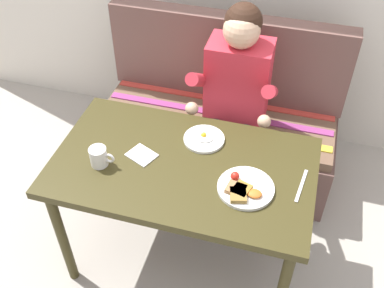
{
  "coord_description": "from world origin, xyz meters",
  "views": [
    {
      "loc": [
        0.44,
        -1.39,
        2.21
      ],
      "look_at": [
        0.0,
        0.15,
        0.72
      ],
      "focal_mm": 42.49,
      "sensor_mm": 36.0,
      "label": 1
    }
  ],
  "objects_px": {
    "couch": "(218,126)",
    "napkin": "(142,154)",
    "plate_eggs": "(204,139)",
    "coffee_mug": "(99,156)",
    "person": "(235,92)",
    "table": "(183,176)",
    "knife": "(301,186)",
    "plate_breakfast": "(244,188)"
  },
  "relations": [
    {
      "from": "plate_breakfast",
      "to": "napkin",
      "type": "bearing_deg",
      "value": 170.16
    },
    {
      "from": "couch",
      "to": "napkin",
      "type": "relative_size",
      "value": 11.37
    },
    {
      "from": "table",
      "to": "knife",
      "type": "bearing_deg",
      "value": 1.32
    },
    {
      "from": "plate_breakfast",
      "to": "table",
      "type": "bearing_deg",
      "value": 164.58
    },
    {
      "from": "couch",
      "to": "person",
      "type": "bearing_deg",
      "value": -56.06
    },
    {
      "from": "plate_breakfast",
      "to": "plate_eggs",
      "type": "relative_size",
      "value": 1.25
    },
    {
      "from": "plate_eggs",
      "to": "napkin",
      "type": "xyz_separation_m",
      "value": [
        -0.25,
        -0.18,
        -0.01
      ]
    },
    {
      "from": "plate_eggs",
      "to": "knife",
      "type": "bearing_deg",
      "value": -19.43
    },
    {
      "from": "plate_breakfast",
      "to": "person",
      "type": "bearing_deg",
      "value": 105.0
    },
    {
      "from": "table",
      "to": "plate_eggs",
      "type": "distance_m",
      "value": 0.21
    },
    {
      "from": "person",
      "to": "table",
      "type": "bearing_deg",
      "value": -101.29
    },
    {
      "from": "knife",
      "to": "napkin",
      "type": "bearing_deg",
      "value": -172.24
    },
    {
      "from": "person",
      "to": "plate_eggs",
      "type": "bearing_deg",
      "value": -99.3
    },
    {
      "from": "person",
      "to": "coffee_mug",
      "type": "relative_size",
      "value": 10.27
    },
    {
      "from": "table",
      "to": "plate_eggs",
      "type": "bearing_deg",
      "value": 74.37
    },
    {
      "from": "table",
      "to": "plate_breakfast",
      "type": "distance_m",
      "value": 0.32
    },
    {
      "from": "couch",
      "to": "plate_breakfast",
      "type": "distance_m",
      "value": 0.99
    },
    {
      "from": "plate_breakfast",
      "to": "coffee_mug",
      "type": "height_order",
      "value": "coffee_mug"
    },
    {
      "from": "napkin",
      "to": "coffee_mug",
      "type": "bearing_deg",
      "value": -146.38
    },
    {
      "from": "knife",
      "to": "table",
      "type": "bearing_deg",
      "value": -171.54
    },
    {
      "from": "plate_breakfast",
      "to": "knife",
      "type": "bearing_deg",
      "value": 21.85
    },
    {
      "from": "plate_breakfast",
      "to": "plate_eggs",
      "type": "distance_m",
      "value": 0.36
    },
    {
      "from": "table",
      "to": "person",
      "type": "height_order",
      "value": "person"
    },
    {
      "from": "coffee_mug",
      "to": "knife",
      "type": "bearing_deg",
      "value": 7.35
    },
    {
      "from": "couch",
      "to": "person",
      "type": "relative_size",
      "value": 1.19
    },
    {
      "from": "coffee_mug",
      "to": "napkin",
      "type": "distance_m",
      "value": 0.2
    },
    {
      "from": "plate_eggs",
      "to": "coffee_mug",
      "type": "bearing_deg",
      "value": -145.36
    },
    {
      "from": "plate_breakfast",
      "to": "napkin",
      "type": "height_order",
      "value": "plate_breakfast"
    },
    {
      "from": "table",
      "to": "coffee_mug",
      "type": "relative_size",
      "value": 10.17
    },
    {
      "from": "plate_eggs",
      "to": "knife",
      "type": "distance_m",
      "value": 0.51
    },
    {
      "from": "table",
      "to": "person",
      "type": "distance_m",
      "value": 0.61
    },
    {
      "from": "table",
      "to": "couch",
      "type": "height_order",
      "value": "couch"
    },
    {
      "from": "plate_breakfast",
      "to": "knife",
      "type": "relative_size",
      "value": 1.23
    },
    {
      "from": "knife",
      "to": "plate_eggs",
      "type": "bearing_deg",
      "value": 167.72
    },
    {
      "from": "plate_eggs",
      "to": "table",
      "type": "bearing_deg",
      "value": -105.63
    },
    {
      "from": "plate_eggs",
      "to": "coffee_mug",
      "type": "xyz_separation_m",
      "value": [
        -0.41,
        -0.29,
        0.04
      ]
    },
    {
      "from": "plate_breakfast",
      "to": "coffee_mug",
      "type": "xyz_separation_m",
      "value": [
        -0.66,
        -0.02,
        0.03
      ]
    },
    {
      "from": "person",
      "to": "plate_eggs",
      "type": "relative_size",
      "value": 6.14
    },
    {
      "from": "couch",
      "to": "knife",
      "type": "height_order",
      "value": "couch"
    },
    {
      "from": "couch",
      "to": "coffee_mug",
      "type": "xyz_separation_m",
      "value": [
        -0.36,
        -0.87,
        0.45
      ]
    },
    {
      "from": "person",
      "to": "coffee_mug",
      "type": "bearing_deg",
      "value": -124.71
    },
    {
      "from": "table",
      "to": "couch",
      "type": "distance_m",
      "value": 0.83
    }
  ]
}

